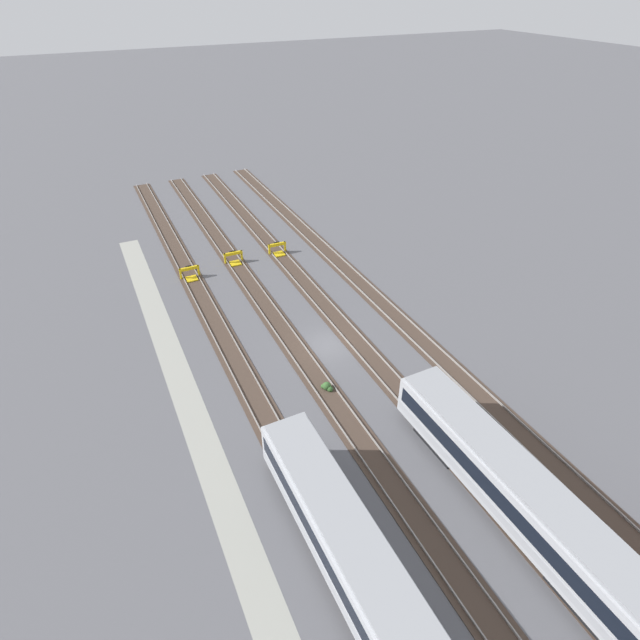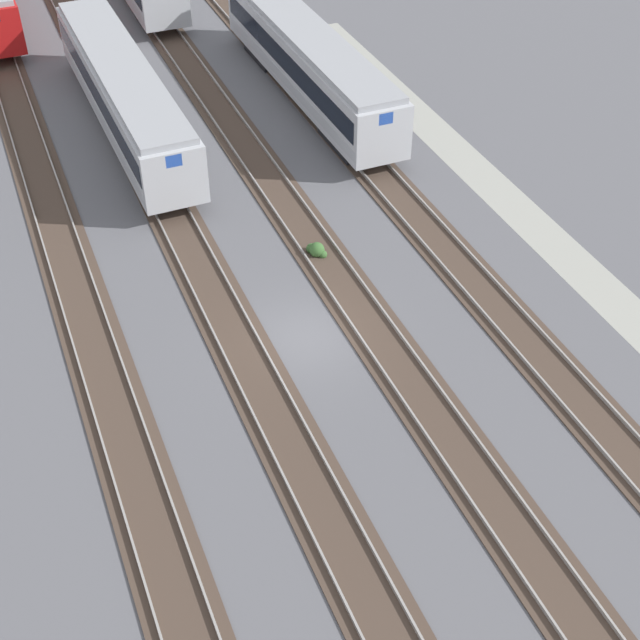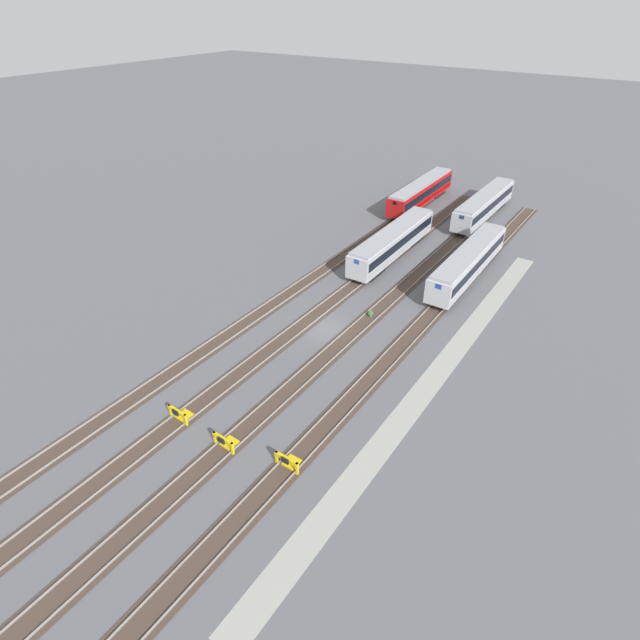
% 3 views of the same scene
% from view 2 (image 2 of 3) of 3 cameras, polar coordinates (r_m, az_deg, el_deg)
% --- Properties ---
extents(ground_plane, '(400.00, 400.00, 0.00)m').
position_cam_2_polar(ground_plane, '(32.92, -0.83, -1.10)').
color(ground_plane, '#5B5B60').
extents(service_walkway, '(54.00, 2.00, 0.01)m').
position_cam_2_polar(service_walkway, '(37.87, 16.02, 3.44)').
color(service_walkway, '#9E9E93').
rests_on(service_walkway, ground).
extents(rail_track_nearest, '(90.00, 2.23, 0.21)m').
position_cam_2_polar(rail_track_nearest, '(35.61, 10.26, 1.96)').
color(rail_track_nearest, '#47382D').
rests_on(rail_track_nearest, ground).
extents(rail_track_near_inner, '(90.00, 2.24, 0.21)m').
position_cam_2_polar(rail_track_near_inner, '(33.64, 3.06, 0.01)').
color(rail_track_near_inner, '#47382D').
rests_on(rail_track_near_inner, ground).
extents(rail_track_middle, '(90.00, 2.24, 0.21)m').
position_cam_2_polar(rail_track_middle, '(32.30, -4.89, -2.13)').
color(rail_track_middle, '#47382D').
rests_on(rail_track_middle, ground).
extents(rail_track_far_inner, '(90.00, 2.23, 0.21)m').
position_cam_2_polar(rail_track_far_inner, '(31.68, -13.35, -4.36)').
color(rail_track_far_inner, '#47382D').
rests_on(rail_track_far_inner, ground).
extents(subway_car_front_row_leftmost, '(18.03, 3.03, 3.70)m').
position_cam_2_polar(subway_car_front_row_leftmost, '(48.43, -0.71, 16.21)').
color(subway_car_front_row_leftmost, '#B7BABF').
rests_on(subway_car_front_row_leftmost, ground).
extents(subway_car_front_row_right_inner, '(18.05, 3.16, 3.70)m').
position_cam_2_polar(subway_car_front_row_right_inner, '(46.07, -12.42, 13.97)').
color(subway_car_front_row_right_inner, '#B7BABF').
rests_on(subway_car_front_row_right_inner, ground).
extents(weed_clump, '(0.92, 0.70, 0.64)m').
position_cam_2_polar(weed_clump, '(36.81, -0.23, 4.50)').
color(weed_clump, '#38602D').
rests_on(weed_clump, ground).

